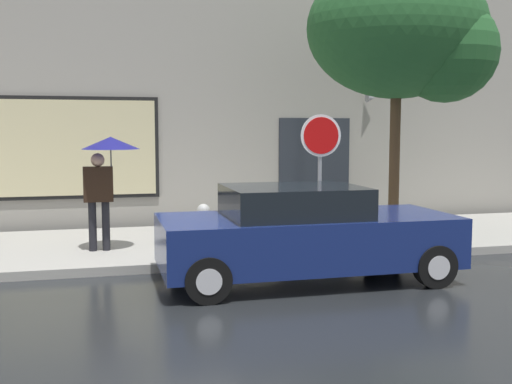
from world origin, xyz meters
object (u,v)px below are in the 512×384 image
(parked_car, at_px, (305,234))
(fire_hydrant, at_px, (204,226))
(pedestrian_with_umbrella, at_px, (106,160))
(stop_sign, at_px, (320,154))
(street_tree, at_px, (407,34))

(parked_car, relative_size, fire_hydrant, 5.48)
(pedestrian_with_umbrella, relative_size, stop_sign, 0.84)
(street_tree, distance_m, stop_sign, 3.09)
(street_tree, xyz_separation_m, stop_sign, (-1.98, -0.59, -2.29))
(pedestrian_with_umbrella, bearing_deg, street_tree, -2.07)
(parked_car, height_order, street_tree, street_tree)
(parked_car, xyz_separation_m, stop_sign, (0.86, 1.65, 1.15))
(fire_hydrant, height_order, pedestrian_with_umbrella, pedestrian_with_umbrella)
(parked_car, relative_size, street_tree, 0.82)
(parked_car, distance_m, pedestrian_with_umbrella, 3.93)
(fire_hydrant, height_order, stop_sign, stop_sign)
(pedestrian_with_umbrella, distance_m, stop_sign, 3.83)
(parked_car, height_order, fire_hydrant, parked_car)
(parked_car, bearing_deg, pedestrian_with_umbrella, 139.70)
(street_tree, relative_size, stop_sign, 2.24)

